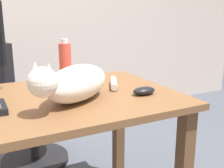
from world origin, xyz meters
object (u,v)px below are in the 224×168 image
object	(u,v)px
cat	(74,83)
water_bottle	(65,61)
office_chair	(25,115)
computer_mouse	(144,91)

from	to	relation	value
cat	water_bottle	world-z (taller)	water_bottle
office_chair	computer_mouse	bearing A→B (deg)	-65.88
cat	computer_mouse	world-z (taller)	cat
water_bottle	cat	bearing A→B (deg)	-102.25
cat	water_bottle	size ratio (longest dim) A/B	2.27
office_chair	computer_mouse	distance (m)	1.03
office_chair	computer_mouse	xyz separation A→B (m)	(0.40, -0.89, 0.35)
office_chair	water_bottle	bearing A→B (deg)	-70.27
office_chair	cat	xyz separation A→B (m)	(0.08, -0.84, 0.41)
water_bottle	office_chair	bearing A→B (deg)	109.73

